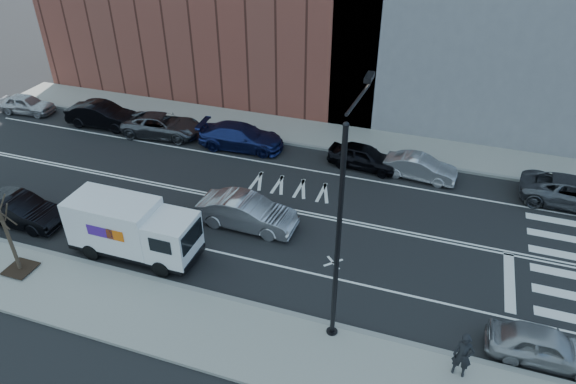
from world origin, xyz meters
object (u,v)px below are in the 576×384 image
Objects in this scene: far_parked_b at (103,115)px; driving_sedan at (247,212)px; far_parked_a at (26,104)px; near_parked_front at (544,346)px; pedestrian at (463,355)px; fedex_van at (132,228)px.

driving_sedan is (13.72, -7.41, -0.01)m from far_parked_b.
far_parked_a is at bearing 87.70° from far_parked_b.
near_parked_front is 2.15× the size of pedestrian.
fedex_van is 5.50m from driving_sedan.
fedex_van is at bearing -140.40° from far_parked_b.
near_parked_front is at bearing -1.42° from fedex_van.
fedex_van is at bearing 87.51° from near_parked_front.
fedex_van reaches higher than far_parked_b.
fedex_van is at bearing 176.77° from pedestrian.
pedestrian reaches higher than far_parked_b.
near_parked_front is (27.05, -11.50, -0.14)m from far_parked_b.
far_parked_a is 6.57m from far_parked_b.
near_parked_front is at bearing -105.85° from driving_sedan.
fedex_van is 1.23× the size of driving_sedan.
driving_sedan is 1.23× the size of near_parked_front.
far_parked_b is 1.24× the size of near_parked_front.
far_parked_b is at bearing 156.64° from pedestrian.
fedex_van reaches higher than pedestrian.
fedex_van reaches higher than far_parked_a.
pedestrian is (-2.83, -1.75, 0.40)m from near_parked_front.
far_parked_b is (6.57, -0.09, 0.14)m from far_parked_a.
fedex_van is 17.42m from near_parked_front.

